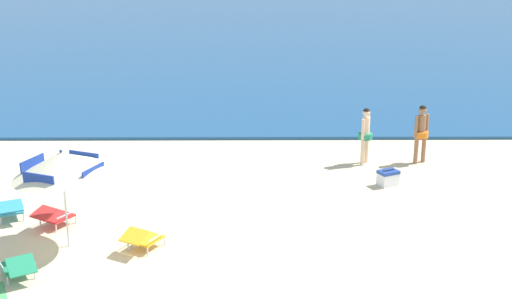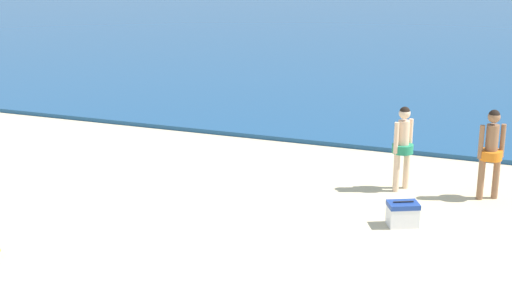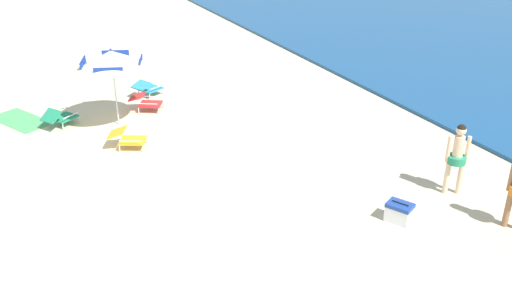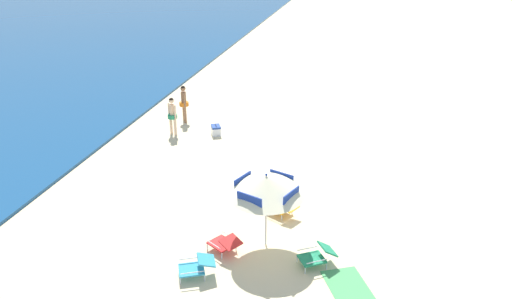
% 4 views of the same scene
% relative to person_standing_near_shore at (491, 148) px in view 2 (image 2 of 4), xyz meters
% --- Properties ---
extents(person_standing_near_shore, '(0.43, 0.40, 1.64)m').
position_rel_person_standing_near_shore_xyz_m(person_standing_near_shore, '(0.00, 0.00, 0.00)').
color(person_standing_near_shore, '#8C6042').
rests_on(person_standing_near_shore, ground).
extents(person_standing_beside, '(0.39, 0.42, 1.58)m').
position_rel_person_standing_near_shore_xyz_m(person_standing_beside, '(-1.54, -0.06, -0.04)').
color(person_standing_beside, beige).
rests_on(person_standing_beside, ground).
extents(cooler_box, '(0.60, 0.53, 0.43)m').
position_rel_person_standing_near_shore_xyz_m(cooler_box, '(-1.20, -1.79, -0.75)').
color(cooler_box, white).
rests_on(cooler_box, ground).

